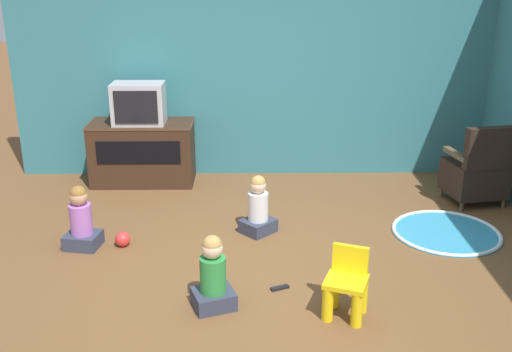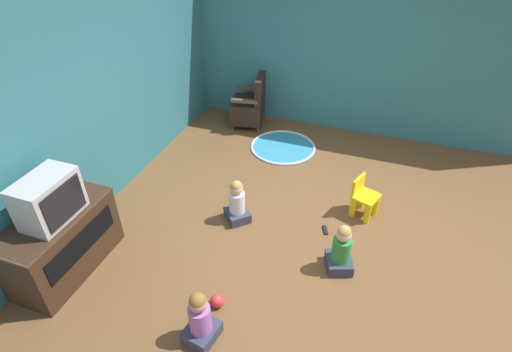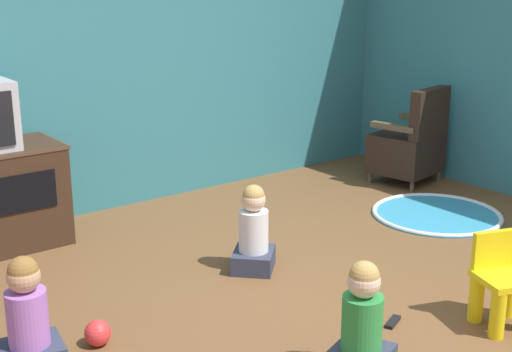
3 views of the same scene
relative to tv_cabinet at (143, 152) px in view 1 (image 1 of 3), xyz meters
The scene contains 12 objects.
ground_plane 2.68m from the tv_cabinet, 55.65° to the right, with size 30.00×30.00×0.00m, color brown.
wall_back 1.66m from the tv_cabinet, 14.91° to the left, with size 5.63×0.12×2.64m.
tv_cabinet is the anchor object (origin of this frame).
television 0.58m from the tv_cabinet, 90.00° to the right, with size 0.57×0.37×0.46m.
black_armchair 3.68m from the tv_cabinet, 10.87° to the right, with size 0.64×0.61×0.88m.
yellow_kid_chair 3.41m from the tv_cabinet, 55.62° to the right, with size 0.37×0.36×0.51m.
play_mat 3.43m from the tv_cabinet, 24.96° to the right, with size 1.02×1.02×0.04m.
child_watching_left 1.91m from the tv_cabinet, 46.81° to the right, with size 0.39×0.38×0.57m.
child_watching_center 1.71m from the tv_cabinet, 99.31° to the right, with size 0.34×0.31×0.59m.
child_watching_right 2.86m from the tv_cabinet, 70.46° to the right, with size 0.37×0.34×0.58m.
toy_ball 1.70m from the tv_cabinet, 87.34° to the right, with size 0.14×0.14×0.14m.
remote_control 2.87m from the tv_cabinet, 59.14° to the right, with size 0.16×0.10×0.02m.
Camera 1 is at (-0.27, -4.39, 2.44)m, focal length 42.00 mm.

